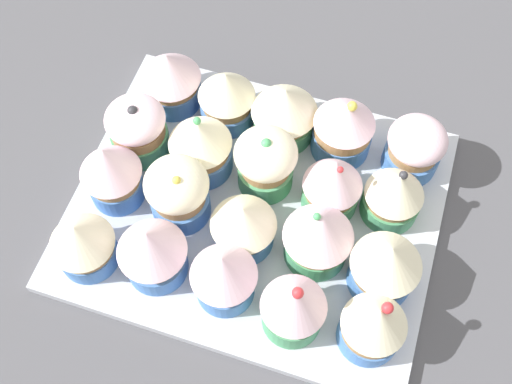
{
  "coord_description": "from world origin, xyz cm",
  "views": [
    {
      "loc": [
        -8.58,
        26.5,
        56.41
      ],
      "look_at": [
        0.0,
        0.0,
        4.2
      ],
      "focal_mm": 44.64,
      "sensor_mm": 36.0,
      "label": 1
    }
  ],
  "objects": [
    {
      "name": "ground_plane",
      "position": [
        0.0,
        0.0,
        -1.5
      ],
      "size": [
        180.0,
        180.0,
        3.0
      ],
      "primitive_type": "cube",
      "color": "#4C4C51"
    },
    {
      "name": "baking_tray",
      "position": [
        0.0,
        0.0,
        0.6
      ],
      "size": [
        34.93,
        28.63,
        1.2
      ],
      "color": "silver",
      "rests_on": "ground_plane"
    },
    {
      "name": "cupcake_0",
      "position": [
        -13.1,
        -9.26,
        4.39
      ],
      "size": [
        5.73,
        5.73,
        6.24
      ],
      "color": "#477AC6",
      "rests_on": "baking_tray"
    },
    {
      "name": "cupcake_1",
      "position": [
        -6.02,
        -9.08,
        4.85
      ],
      "size": [
        6.02,
        6.02,
        7.55
      ],
      "color": "#477AC6",
      "rests_on": "baking_tray"
    },
    {
      "name": "cupcake_2",
      "position": [
        0.05,
        -9.11,
        4.83
      ],
      "size": [
        6.64,
        6.64,
        6.96
      ],
      "color": "#4C9E6B",
      "rests_on": "baking_tray"
    },
    {
      "name": "cupcake_3",
      "position": [
        6.05,
        -9.15,
        4.78
      ],
      "size": [
        5.8,
        5.8,
        7.01
      ],
      "color": "#477AC6",
      "rests_on": "baking_tray"
    },
    {
      "name": "cupcake_4",
      "position": [
        12.29,
        -9.56,
        4.79
      ],
      "size": [
        6.35,
        6.35,
        7.01
      ],
      "color": "#477AC6",
      "rests_on": "baking_tray"
    },
    {
      "name": "cupcake_5",
      "position": [
        -12.27,
        -3.58,
        4.49
      ],
      "size": [
        5.56,
        5.56,
        6.81
      ],
      "color": "#4C9E6B",
      "rests_on": "baking_tray"
    },
    {
      "name": "cupcake_6",
      "position": [
        -6.6,
        -2.61,
        5.03
      ],
      "size": [
        5.61,
        5.61,
        7.71
      ],
      "color": "#4C9E6B",
      "rests_on": "baking_tray"
    },
    {
      "name": "cupcake_7",
      "position": [
        0.25,
        -2.94,
        4.97
      ],
      "size": [
        6.0,
        6.0,
        7.46
      ],
      "color": "#4C9E6B",
      "rests_on": "baking_tray"
    },
    {
      "name": "cupcake_8",
      "position": [
        6.49,
        -2.82,
        4.76
      ],
      "size": [
        6.12,
        6.12,
        7.29
      ],
      "color": "#477AC6",
      "rests_on": "baking_tray"
    },
    {
      "name": "cupcake_9",
      "position": [
        13.11,
        -2.91,
        4.59
      ],
      "size": [
        5.9,
        5.9,
        6.96
      ],
      "color": "#4C9E6B",
      "rests_on": "baking_tray"
    },
    {
      "name": "cupcake_10",
      "position": [
        -13.0,
        3.74,
        4.91
      ],
      "size": [
        6.29,
        6.29,
        7.18
      ],
      "color": "#477AC6",
      "rests_on": "baking_tray"
    },
    {
      "name": "cupcake_11",
      "position": [
        -6.73,
        2.93,
        5.33
      ],
      "size": [
        6.39,
        6.39,
        8.12
      ],
      "color": "#4C9E6B",
      "rests_on": "baking_tray"
    },
    {
      "name": "cupcake_12",
      "position": [
        0.17,
        3.67,
        4.54
      ],
      "size": [
        6.09,
        6.09,
        6.4
      ],
      "color": "#477AC6",
      "rests_on": "baking_tray"
    },
    {
      "name": "cupcake_13",
      "position": [
        6.7,
        2.57,
        4.95
      ],
      "size": [
        5.99,
        5.99,
        7.56
      ],
      "color": "#477AC6",
      "rests_on": "baking_tray"
    },
    {
      "name": "cupcake_14",
      "position": [
        13.25,
        2.74,
        5.43
      ],
      "size": [
        5.81,
        5.81,
        8.01
      ],
      "color": "#477AC6",
      "rests_on": "baking_tray"
    },
    {
      "name": "cupcake_15",
      "position": [
        -13.21,
        9.19,
        4.84
      ],
      "size": [
        5.58,
        5.58,
        7.5
      ],
      "color": "#477AC6",
      "rests_on": "baking_tray"
    },
    {
      "name": "cupcake_16",
      "position": [
        -6.48,
        9.79,
        5.35
      ],
      "size": [
        5.68,
        5.68,
        8.29
      ],
      "color": "#4C9E6B",
      "rests_on": "baking_tray"
    },
    {
      "name": "cupcake_17",
      "position": [
        0.13,
        8.97,
        5.21
      ],
      "size": [
        5.91,
        5.91,
        7.58
      ],
      "color": "#477AC6",
      "rests_on": "baking_tray"
    },
    {
      "name": "cupcake_18",
      "position": [
        6.67,
        8.81,
        5.18
      ],
      "size": [
        6.23,
        6.23,
        7.55
      ],
      "color": "#477AC6",
      "rests_on": "baking_tray"
    },
    {
      "name": "cupcake_19",
      "position": [
        13.03,
        9.79,
        4.59
      ],
      "size": [
        5.87,
        5.87,
        6.54
      ],
      "color": "#477AC6",
      "rests_on": "baking_tray"
    }
  ]
}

